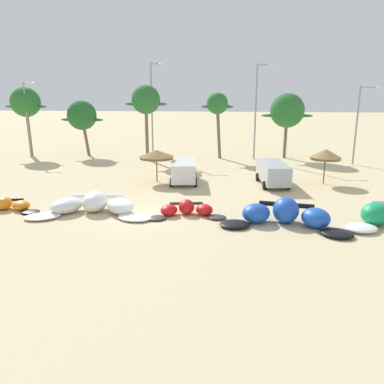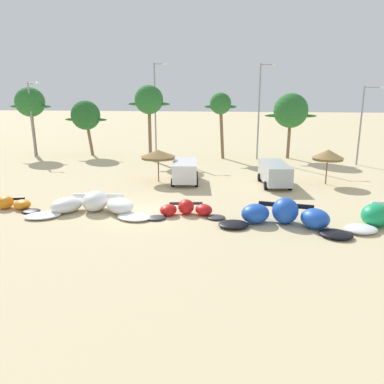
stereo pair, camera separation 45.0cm
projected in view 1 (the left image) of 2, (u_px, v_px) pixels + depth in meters
ground_plane at (144, 214)px, 24.52m from camera, size 260.00×260.00×0.00m
kite_far_left at (2, 206)px, 25.13m from camera, size 5.19×3.07×0.84m
kite_left at (93, 206)px, 24.60m from camera, size 8.23×4.12×1.27m
kite_left_of_center at (187, 210)px, 24.18m from camera, size 5.01×2.66×0.94m
kite_center at (285, 215)px, 22.41m from camera, size 7.61×4.06×1.51m
beach_umbrella_near_van at (156, 154)px, 32.71m from camera, size 2.97×2.97×2.74m
beach_umbrella_middle at (326, 154)px, 32.00m from camera, size 2.58×2.58×2.92m
parked_van at (273, 172)px, 31.95m from camera, size 2.60×5.13×1.84m
parked_car_second at (183, 170)px, 32.82m from camera, size 2.62×4.96×1.84m
palm_leftmost at (26, 103)px, 45.40m from camera, size 5.17×3.45×8.06m
palm_left at (82, 116)px, 45.90m from camera, size 5.20×3.47×6.53m
palm_left_of_gap at (146, 101)px, 42.03m from camera, size 4.68×3.12×8.23m
palm_center_left at (217, 105)px, 43.56m from camera, size 3.62×2.41×7.44m
palm_center_right at (287, 111)px, 43.92m from camera, size 5.82×3.88×7.38m
lamppost_west at (28, 116)px, 44.59m from camera, size 1.49×0.24×8.58m
lamppost_west_center at (153, 106)px, 45.42m from camera, size 1.64×0.24×10.75m
lamppost_east_center at (257, 107)px, 43.08m from camera, size 1.85×0.24×10.50m
lamppost_east at (359, 121)px, 40.11m from camera, size 2.12×0.24×8.09m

